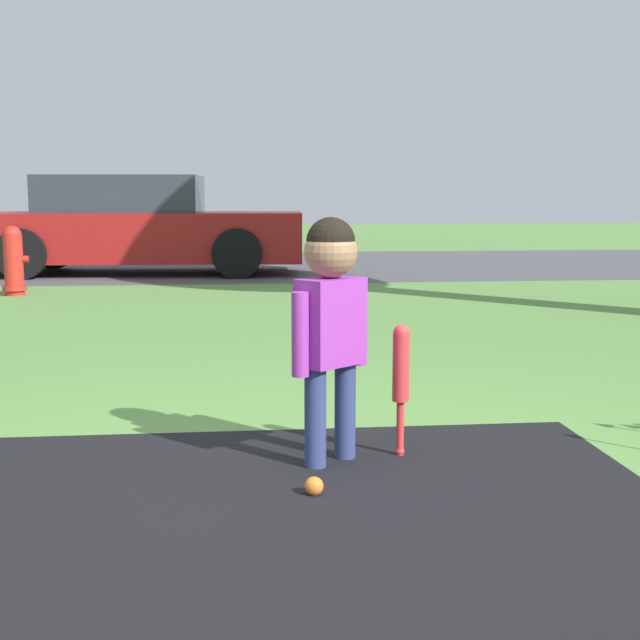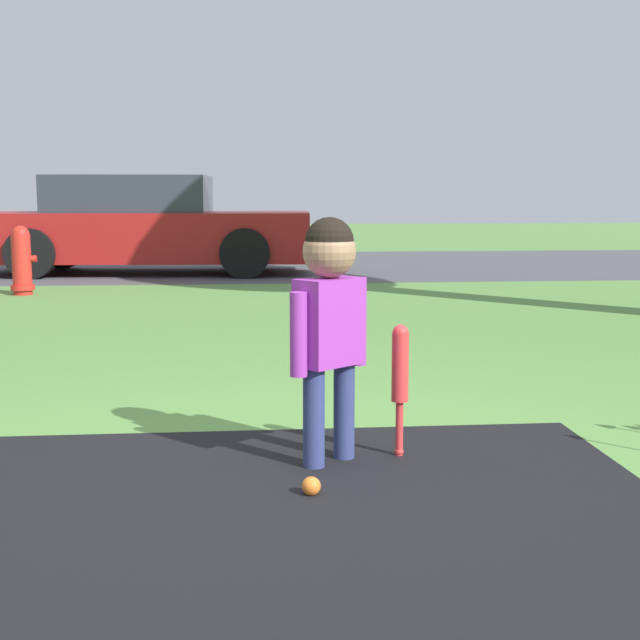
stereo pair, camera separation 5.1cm
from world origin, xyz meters
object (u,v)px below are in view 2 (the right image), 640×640
at_px(sports_ball, 311,486).
at_px(parked_car, 144,227).
at_px(child, 329,305).
at_px(baseball_bat, 400,372).
at_px(fire_hydrant, 22,261).

relative_size(sports_ball, parked_car, 0.02).
height_order(child, sports_ball, child).
xyz_separation_m(sports_ball, parked_car, (-1.54, 9.49, 0.61)).
distance_m(child, baseball_bat, 0.43).
bearing_deg(parked_car, child, -76.14).
xyz_separation_m(child, parked_car, (-1.65, 9.09, -0.01)).
distance_m(baseball_bat, sports_ball, 0.70).
xyz_separation_m(baseball_bat, parked_car, (-1.95, 9.03, 0.28)).
bearing_deg(fire_hydrant, baseball_bat, -64.80).
bearing_deg(baseball_bat, child, -167.80).
height_order(child, fire_hydrant, child).
bearing_deg(sports_ball, fire_hydrant, 110.76).
xyz_separation_m(baseball_bat, sports_ball, (-0.41, -0.46, -0.33)).
bearing_deg(fire_hydrant, parked_car, 67.64).
xyz_separation_m(fire_hydrant, parked_car, (1.07, 2.60, 0.27)).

